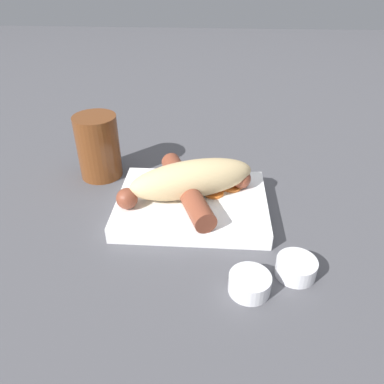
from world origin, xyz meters
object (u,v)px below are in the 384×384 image
Objects in this scene: sausage at (186,188)px; condiment_cup_far at (296,268)px; condiment_cup_near at (249,284)px; food_tray at (192,204)px; drink_glass at (98,147)px; bread_roll at (191,179)px.

sausage reaches higher than condiment_cup_far.
condiment_cup_far is at bearing -153.27° from condiment_cup_near.
condiment_cup_near is at bearing 116.73° from food_tray.
condiment_cup_near is 0.46× the size of drink_glass.
bread_roll is 0.20m from condiment_cup_far.
bread_roll is 0.19m from drink_glass.
drink_glass is at bearing -31.63° from sausage.
drink_glass is (0.24, -0.25, 0.04)m from condiment_cup_near.
food_tray is 0.17m from condiment_cup_near.
bread_roll reaches higher than sausage.
drink_glass reaches higher than bread_roll.
drink_glass reaches higher than food_tray.
drink_glass is at bearing -28.72° from bread_roll.
sausage is 1.78× the size of drink_glass.
food_tray is at bearing 149.32° from drink_glass.
food_tray is at bearing -63.27° from condiment_cup_near.
bread_roll is at bearing 151.28° from drink_glass.
condiment_cup_near is at bearing 26.73° from condiment_cup_far.
condiment_cup_near is at bearing 118.99° from sausage.
condiment_cup_far is (-0.14, 0.13, -0.04)m from bread_roll.
condiment_cup_near is (-0.08, 0.15, -0.00)m from food_tray.
drink_glass reaches higher than sausage.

